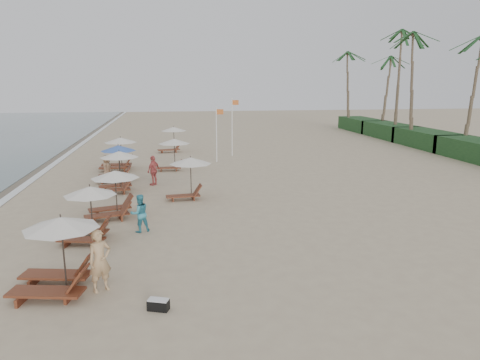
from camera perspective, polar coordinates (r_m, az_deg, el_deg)
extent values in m
plane|color=tan|center=(18.52, -0.89, -6.96)|extent=(160.00, 160.00, 0.00)
cube|color=white|center=(29.30, -26.18, -0.97)|extent=(0.50, 140.00, 0.02)
cube|color=#193D1C|center=(40.48, 28.28, 3.32)|extent=(3.20, 8.00, 1.60)
cube|color=#193D1C|center=(46.61, 22.76, 4.84)|extent=(3.20, 8.00, 1.60)
cube|color=#193D1C|center=(53.08, 18.53, 5.96)|extent=(3.20, 8.00, 1.60)
cube|color=#193D1C|center=(59.80, 15.22, 6.82)|extent=(3.20, 8.00, 1.60)
cylinder|color=brown|center=(43.49, 27.01, 9.42)|extent=(0.36, 0.36, 9.80)
cylinder|color=brown|center=(46.87, 21.49, 10.51)|extent=(0.36, 0.36, 10.60)
cylinder|color=brown|center=(51.84, 19.47, 11.20)|extent=(0.36, 0.36, 11.40)
cylinder|color=brown|center=(56.90, 17.69, 10.15)|extent=(0.36, 0.36, 9.00)
cylinder|color=brown|center=(60.87, 13.96, 10.85)|extent=(0.36, 0.36, 9.80)
cylinder|color=black|center=(14.37, -21.50, -8.95)|extent=(0.05, 0.05, 2.23)
cone|color=silver|center=(14.04, -21.83, -5.08)|extent=(2.19, 2.19, 0.35)
cylinder|color=black|center=(18.47, -18.35, -4.20)|extent=(0.05, 0.05, 2.12)
cone|color=silver|center=(18.23, -18.56, -1.31)|extent=(2.02, 2.02, 0.35)
cylinder|color=black|center=(21.41, -15.47, -1.80)|extent=(0.05, 0.05, 2.11)
cone|color=silver|center=(21.21, -15.62, 0.70)|extent=(2.19, 2.19, 0.35)
cylinder|color=black|center=(26.24, -15.00, 0.96)|extent=(0.05, 0.05, 2.26)
cone|color=silver|center=(26.06, -15.13, 3.18)|extent=(2.15, 2.15, 0.35)
cylinder|color=black|center=(29.21, -15.12, 2.01)|extent=(0.05, 0.05, 2.19)
cone|color=#3C5FB1|center=(29.05, -15.23, 3.94)|extent=(2.18, 2.18, 0.35)
cylinder|color=black|center=(32.93, -14.87, 3.19)|extent=(0.05, 0.05, 2.23)
cone|color=silver|center=(32.80, -14.96, 4.94)|extent=(2.27, 2.27, 0.35)
cylinder|color=black|center=(24.08, -6.26, 0.18)|extent=(0.05, 0.05, 2.15)
cone|color=silver|center=(23.90, -6.32, 2.47)|extent=(2.24, 2.24, 0.35)
cylinder|color=black|center=(32.11, -8.32, 3.18)|extent=(0.05, 0.05, 2.15)
cone|color=silver|center=(31.97, -8.37, 4.90)|extent=(2.24, 2.24, 0.35)
cylinder|color=black|center=(40.59, -8.40, 5.08)|extent=(0.05, 0.05, 2.15)
cone|color=silver|center=(40.48, -8.44, 6.45)|extent=(2.24, 2.24, 0.35)
imported|color=tan|center=(14.09, -17.40, -9.77)|extent=(0.83, 0.75, 1.90)
imported|color=teal|center=(19.08, -12.65, -4.15)|extent=(0.95, 0.85, 1.61)
imported|color=#BC4D4B|center=(27.54, -10.94, 1.21)|extent=(0.99, 1.11, 1.81)
imported|color=#A37B58|center=(29.31, -16.60, 1.45)|extent=(0.66, 0.89, 1.68)
cube|color=black|center=(12.94, -10.34, -15.39)|extent=(0.64, 0.46, 0.29)
cube|color=silver|center=(12.87, -10.37, -14.78)|extent=(0.61, 0.44, 0.04)
cylinder|color=silver|center=(34.92, -3.01, 5.80)|extent=(0.08, 0.08, 4.29)
cube|color=#BF5B23|center=(34.80, -2.58, 8.66)|extent=(0.55, 0.02, 0.40)
cylinder|color=silver|center=(37.75, -1.02, 6.74)|extent=(0.08, 0.08, 4.87)
cube|color=#BF5B23|center=(37.64, -0.60, 9.83)|extent=(0.55, 0.02, 0.40)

